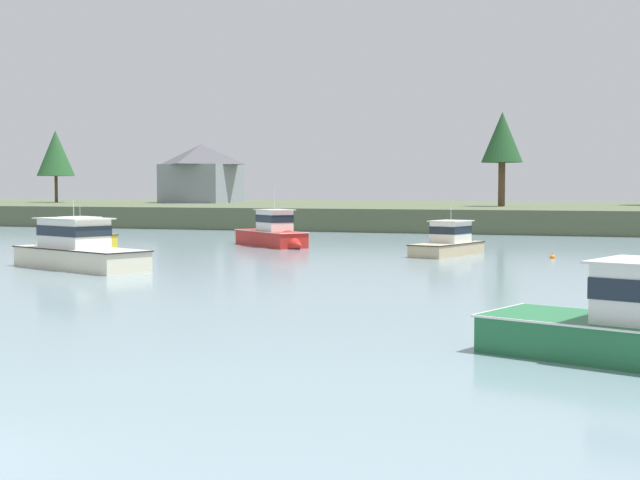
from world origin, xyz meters
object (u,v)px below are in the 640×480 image
cruiser_red (275,238)px  cruiser_yellow (85,239)px  cruiser_sand (453,246)px  dinghy_black (59,232)px  cruiser_cream (70,256)px  mooring_buoy_orange (553,257)px

cruiser_red → cruiser_yellow: bearing=-163.0°
cruiser_sand → cruiser_red: bearing=165.8°
dinghy_black → cruiser_sand: 39.49m
cruiser_cream → mooring_buoy_orange: size_ratio=25.69×
cruiser_yellow → cruiser_sand: 25.21m
dinghy_black → cruiser_yellow: cruiser_yellow is taller
dinghy_black → cruiser_yellow: bearing=-48.9°
cruiser_red → cruiser_sand: bearing=-14.2°
cruiser_yellow → cruiser_red: (12.49, 3.83, 0.11)m
cruiser_yellow → cruiser_sand: cruiser_yellow is taller
cruiser_cream → cruiser_sand: 22.18m
cruiser_sand → cruiser_yellow: bearing=-178.6°
cruiser_yellow → cruiser_red: cruiser_red is taller
mooring_buoy_orange → cruiser_red: bearing=167.6°
cruiser_red → mooring_buoy_orange: (18.58, -4.07, -0.51)m
cruiser_cream → mooring_buoy_orange: cruiser_cream is taller
cruiser_sand → mooring_buoy_orange: cruiser_sand is taller
cruiser_red → mooring_buoy_orange: 19.03m
dinghy_black → cruiser_yellow: 18.29m
cruiser_sand → mooring_buoy_orange: bearing=-8.2°
dinghy_black → cruiser_red: (24.52, -9.95, 0.43)m
cruiser_cream → cruiser_sand: cruiser_cream is taller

